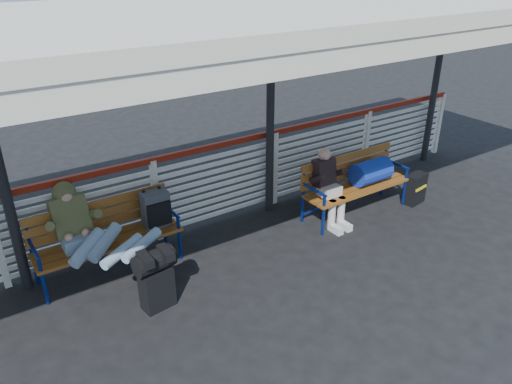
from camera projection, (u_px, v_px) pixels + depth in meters
ground at (229, 310)px, 5.68m from camera, size 60.00×60.00×0.00m
fence at (156, 197)px, 6.81m from camera, size 12.08×0.08×1.24m
canopy at (177, 23)px, 4.99m from camera, size 12.60×3.60×3.16m
luggage_stack at (156, 277)px, 5.57m from camera, size 0.48×0.31×0.75m
bench_left at (122, 223)px, 6.26m from camera, size 1.80×0.56×0.95m
bench_right at (363, 175)px, 7.60m from camera, size 1.80×0.56×0.92m
traveler_man at (102, 239)px, 5.79m from camera, size 0.94×1.64×0.77m
companion_person at (329, 186)px, 7.26m from camera, size 0.32×0.66×1.15m
suitcase_side at (415, 189)px, 7.99m from camera, size 0.39×0.27×0.50m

